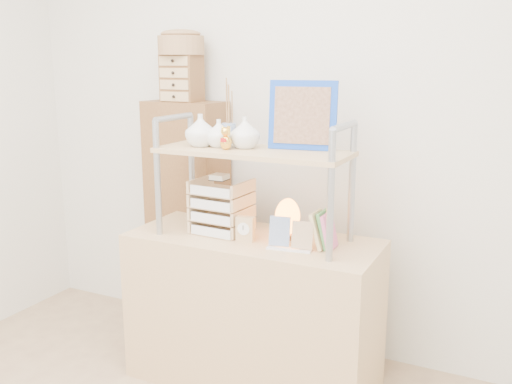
% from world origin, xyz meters
% --- Properties ---
extents(room_shell, '(3.42, 3.41, 2.61)m').
position_xyz_m(room_shell, '(0.00, 0.39, 1.69)').
color(room_shell, silver).
rests_on(room_shell, ground).
extents(desk, '(1.20, 0.50, 0.75)m').
position_xyz_m(desk, '(0.00, 1.20, 0.38)').
color(desk, tan).
rests_on(desk, ground).
extents(cabinet, '(0.47, 0.27, 1.35)m').
position_xyz_m(cabinet, '(-0.61, 1.57, 0.68)').
color(cabinet, brown).
rests_on(cabinet, ground).
extents(hutch, '(0.90, 0.34, 0.73)m').
position_xyz_m(hutch, '(-0.03, 1.21, 1.19)').
color(hutch, '#959AA3').
rests_on(hutch, desk).
extents(letter_tray, '(0.25, 0.24, 0.29)m').
position_xyz_m(letter_tray, '(-0.18, 1.20, 0.87)').
color(letter_tray, tan).
rests_on(letter_tray, desk).
extents(salt_lamp, '(0.13, 0.12, 0.19)m').
position_xyz_m(salt_lamp, '(0.15, 1.27, 0.85)').
color(salt_lamp, brown).
rests_on(salt_lamp, desk).
extents(desk_clock, '(0.09, 0.05, 0.12)m').
position_xyz_m(desk_clock, '(-0.01, 1.13, 0.81)').
color(desk_clock, tan).
rests_on(desk_clock, desk).
extents(postcard_stand, '(0.21, 0.08, 0.14)m').
position_xyz_m(postcard_stand, '(0.23, 1.11, 0.79)').
color(postcard_stand, white).
rests_on(postcard_stand, desk).
extents(drawer_chest, '(0.20, 0.16, 0.25)m').
position_xyz_m(drawer_chest, '(-0.61, 1.55, 1.48)').
color(drawer_chest, brown).
rests_on(drawer_chest, cabinet).
extents(woven_basket, '(0.25, 0.25, 0.10)m').
position_xyz_m(woven_basket, '(-0.61, 1.55, 1.65)').
color(woven_basket, '#966C44').
rests_on(woven_basket, drawer_chest).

